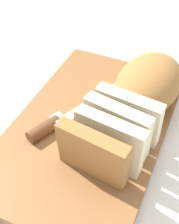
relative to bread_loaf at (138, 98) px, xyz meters
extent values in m
plane|color=silver|center=(0.05, -0.06, -0.06)|extent=(3.00, 3.00, 0.00)
cube|color=brown|center=(0.05, -0.06, -0.05)|extent=(0.42, 0.27, 0.02)
ellipsoid|color=#996633|center=(-0.05, 0.00, 0.00)|extent=(0.17, 0.12, 0.08)
cube|color=beige|center=(0.05, 0.00, 0.00)|extent=(0.03, 0.11, 0.09)
cube|color=beige|center=(0.08, -0.01, 0.00)|extent=(0.04, 0.11, 0.09)
cube|color=beige|center=(0.11, 0.00, 0.00)|extent=(0.03, 0.11, 0.09)
cube|color=#996633|center=(0.14, -0.02, 0.00)|extent=(0.04, 0.11, 0.09)
cube|color=silver|center=(-0.03, -0.07, -0.04)|extent=(0.22, 0.09, 0.00)
cylinder|color=#593319|center=(0.11, -0.12, -0.03)|extent=(0.06, 0.04, 0.02)
cube|color=silver|center=(0.08, -0.11, -0.03)|extent=(0.03, 0.03, 0.02)
sphere|color=#A8753D|center=(0.07, -0.02, -0.04)|extent=(0.01, 0.01, 0.01)
sphere|color=#A8753D|center=(0.09, -0.05, -0.04)|extent=(0.00, 0.00, 0.00)
camera|label=1|loc=(0.38, 0.10, 0.35)|focal=49.77mm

